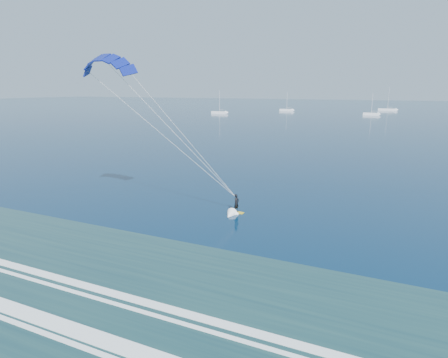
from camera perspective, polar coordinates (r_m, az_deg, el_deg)
kitesurfer_rig at (r=39.73m, az=-7.36°, el=6.81°), size 15.08×9.09×16.96m
sailboat_0 at (r=205.06m, az=-0.64°, el=9.49°), size 8.43×2.40×11.51m
sailboat_1 at (r=230.48m, az=8.94°, el=9.72°), size 7.67×2.40×10.67m
sailboat_2 at (r=250.99m, az=22.32°, el=9.17°), size 10.12×2.40×13.45m
sailboat_3 at (r=205.82m, az=20.29°, el=8.72°), size 7.35×2.40×10.39m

